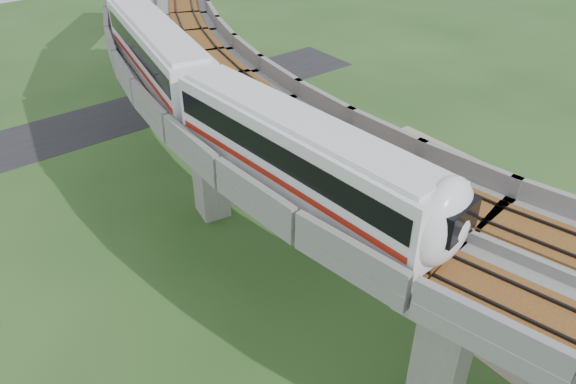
% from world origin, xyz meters
% --- Properties ---
extents(ground, '(160.00, 160.00, 0.00)m').
position_xyz_m(ground, '(0.00, 0.00, 0.00)').
color(ground, '#26491D').
rests_on(ground, ground).
extents(dirt_lot, '(18.00, 26.00, 0.04)m').
position_xyz_m(dirt_lot, '(14.00, -2.00, 0.02)').
color(dirt_lot, gray).
rests_on(dirt_lot, ground).
extents(asphalt_road, '(60.00, 8.00, 0.03)m').
position_xyz_m(asphalt_road, '(0.00, 30.00, 0.01)').
color(asphalt_road, '#232326').
rests_on(asphalt_road, ground).
extents(viaduct, '(19.58, 73.98, 11.40)m').
position_xyz_m(viaduct, '(3.84, 0.00, 9.05)').
color(viaduct, '#99968E').
rests_on(viaduct, ground).
extents(metro_train, '(22.13, 58.33, 3.64)m').
position_xyz_m(metro_train, '(3.19, 18.19, 12.31)').
color(metro_train, white).
rests_on(metro_train, ground).
extents(fence, '(3.87, 38.73, 1.50)m').
position_xyz_m(fence, '(9.75, 0.00, 0.75)').
color(fence, '#2D382D').
rests_on(fence, ground).
extents(tree_0, '(1.81, 1.81, 2.43)m').
position_xyz_m(tree_0, '(11.15, 22.84, 1.65)').
color(tree_0, '#382314').
rests_on(tree_0, ground).
extents(tree_1, '(1.86, 1.86, 3.01)m').
position_xyz_m(tree_1, '(7.86, 14.46, 2.20)').
color(tree_1, '#382314').
rests_on(tree_1, ground).
extents(tree_2, '(2.62, 2.62, 3.47)m').
position_xyz_m(tree_2, '(6.46, 2.06, 2.35)').
color(tree_2, '#382314').
rests_on(tree_2, ground).
extents(tree_3, '(2.61, 2.61, 3.67)m').
position_xyz_m(tree_3, '(7.22, -7.06, 2.55)').
color(tree_3, '#382314').
rests_on(tree_3, ground).
extents(car_white, '(2.59, 3.20, 1.03)m').
position_xyz_m(car_white, '(15.02, -3.25, 0.55)').
color(car_white, white).
rests_on(car_white, dirt_lot).
extents(car_red, '(3.36, 4.02, 1.30)m').
position_xyz_m(car_red, '(15.44, -1.83, 0.69)').
color(car_red, '#A50F0F').
rests_on(car_red, dirt_lot).
extents(car_dark, '(3.69, 1.68, 1.05)m').
position_xyz_m(car_dark, '(10.12, 0.33, 0.56)').
color(car_dark, black).
rests_on(car_dark, dirt_lot).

